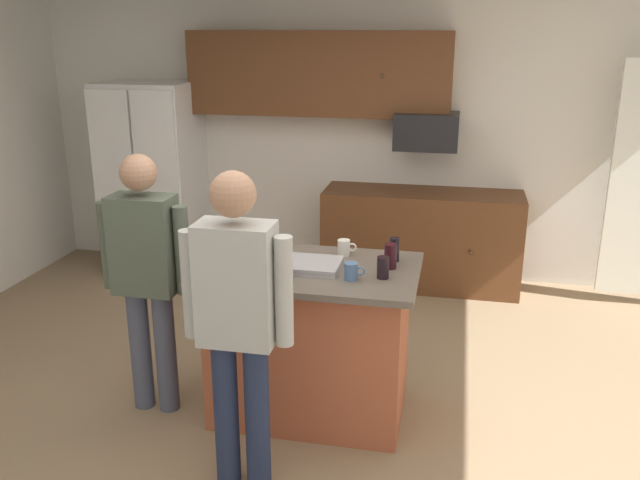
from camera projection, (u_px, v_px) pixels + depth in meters
floor at (295, 419)px, 4.20m from camera, size 7.04×7.04×0.00m
back_wall at (364, 140)px, 6.41m from camera, size 6.40×0.10×2.60m
cabinet_run_upper at (319, 73)px, 6.11m from camera, size 2.40×0.38×0.75m
cabinet_run_lower at (421, 239)px, 6.26m from camera, size 1.80×0.63×0.90m
refrigerator at (153, 179)px, 6.53m from camera, size 0.86×0.76×1.84m
microwave_over_range at (426, 131)px, 5.97m from camera, size 0.56×0.40×0.32m
kitchen_island at (310, 340)px, 4.15m from camera, size 1.29×0.83×0.98m
person_guest_left at (238, 313)px, 3.34m from camera, size 0.57×0.22×1.70m
person_guest_by_door at (146, 269)px, 4.06m from camera, size 0.57×0.22×1.64m
tumbler_amber at (390, 256)px, 3.96m from camera, size 0.07×0.07×0.15m
glass_stout_tall at (394, 249)px, 4.08m from camera, size 0.06×0.06×0.15m
glass_pilsner at (221, 260)px, 3.87m from camera, size 0.07×0.07×0.17m
glass_short_whisky at (282, 268)px, 3.77m from camera, size 0.07×0.07×0.14m
mug_ceramic_white at (351, 271)px, 3.79m from camera, size 0.12×0.08×0.10m
glass_dark_ale at (383, 268)px, 3.81m from camera, size 0.07×0.07×0.13m
mug_blue_stoneware at (344, 248)px, 4.19m from camera, size 0.12×0.08×0.10m
serving_tray at (303, 264)px, 3.98m from camera, size 0.44×0.30×0.04m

